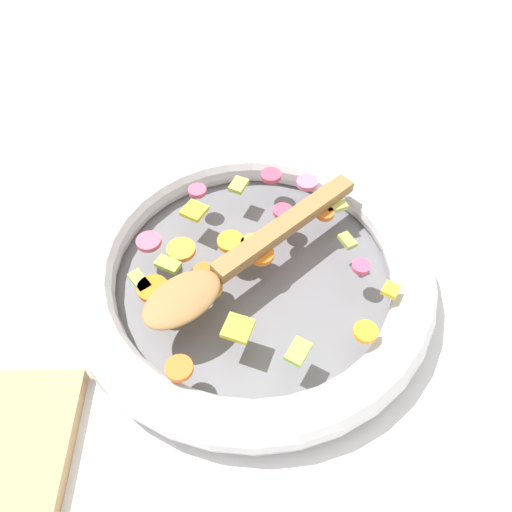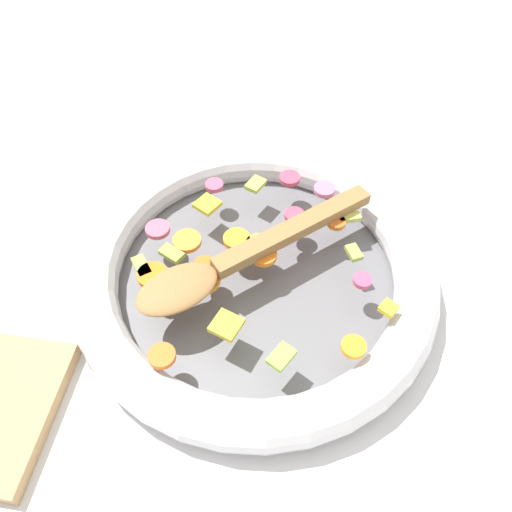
{
  "view_description": "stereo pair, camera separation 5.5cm",
  "coord_description": "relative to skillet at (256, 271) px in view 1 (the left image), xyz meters",
  "views": [
    {
      "loc": [
        0.0,
        0.34,
        0.48
      ],
      "look_at": [
        0.0,
        0.0,
        0.05
      ],
      "focal_mm": 35.0,
      "sensor_mm": 36.0,
      "label": 1
    },
    {
      "loc": [
        -0.05,
        0.34,
        0.48
      ],
      "look_at": [
        0.0,
        0.0,
        0.05
      ],
      "focal_mm": 35.0,
      "sensor_mm": 36.0,
      "label": 2
    }
  ],
  "objects": [
    {
      "name": "skillet",
      "position": [
        0.0,
        0.0,
        0.0
      ],
      "size": [
        0.41,
        0.41,
        0.05
      ],
      "color": "slate",
      "rests_on": "ground_plane"
    },
    {
      "name": "chopped_vegetables",
      "position": [
        0.02,
        -0.0,
        0.03
      ],
      "size": [
        0.29,
        0.3,
        0.01
      ],
      "color": "orange",
      "rests_on": "skillet"
    },
    {
      "name": "ground_plane",
      "position": [
        0.0,
        0.0,
        -0.02
      ],
      "size": [
        4.0,
        4.0,
        0.0
      ],
      "primitive_type": "plane",
      "color": "silver"
    },
    {
      "name": "wooden_spoon",
      "position": [
        0.02,
        0.02,
        0.04
      ],
      "size": [
        0.25,
        0.23,
        0.01
      ],
      "color": "olive",
      "rests_on": "chopped_vegetables"
    }
  ]
}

